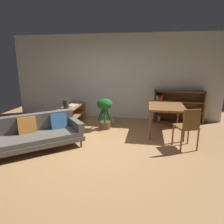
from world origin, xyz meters
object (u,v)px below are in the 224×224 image
fabric_couch (38,132)px  open_laptop (70,104)px  media_console (72,116)px  dining_chair_near (188,126)px  potted_floor_plant (105,110)px  bookshelf (176,106)px  desk_speaker (66,104)px  dining_table (166,108)px

fabric_couch → open_laptop: (0.09, 1.69, 0.28)m
media_console → dining_chair_near: bearing=-19.8°
potted_floor_plant → bookshelf: (2.03, 1.07, -0.05)m
fabric_couch → dining_chair_near: size_ratio=2.09×
fabric_couch → bookshelf: bookshelf is taller
desk_speaker → bookshelf: size_ratio=0.16×
dining_table → bookshelf: bearing=71.1°
media_console → bookshelf: bookshelf is taller
media_console → potted_floor_plant: bearing=-2.6°
dining_chair_near → media_console: bearing=160.2°
dining_table → open_laptop: bearing=176.1°
desk_speaker → dining_chair_near: size_ratio=0.25×
media_console → fabric_couch: bearing=-96.0°
bookshelf → open_laptop: bearing=-163.4°
fabric_couch → potted_floor_plant: (1.17, 1.54, 0.19)m
dining_table → dining_chair_near: size_ratio=1.36×
media_console → dining_table: (2.65, -0.08, 0.37)m
desk_speaker → bookshelf: bookshelf is taller
media_console → potted_floor_plant: (1.00, -0.05, 0.24)m
media_console → dining_table: dining_table is taller
open_laptop → dining_table: dining_table is taller
open_laptop → dining_chair_near: size_ratio=0.48×
media_console → dining_chair_near: dining_chair_near is taller
fabric_couch → open_laptop: bearing=87.1°
open_laptop → potted_floor_plant: (1.08, -0.15, -0.09)m
fabric_couch → dining_table: dining_table is taller
potted_floor_plant → bookshelf: bearing=27.9°
dining_table → dining_chair_near: bearing=-69.1°
media_console → dining_chair_near: 3.23m
fabric_couch → desk_speaker: bearing=84.0°
fabric_couch → potted_floor_plant: bearing=52.8°
fabric_couch → bookshelf: 4.13m
bookshelf → dining_chair_near: bearing=-89.8°
desk_speaker → dining_chair_near: bearing=-14.8°
dining_table → bookshelf: 1.19m
open_laptop → bookshelf: 3.25m
media_console → desk_speaker: size_ratio=5.98×
fabric_couch → open_laptop: 1.71m
potted_floor_plant → dining_chair_near: dining_chair_near is taller
desk_speaker → bookshelf: 3.34m
dining_chair_near → open_laptop: bearing=159.0°
fabric_couch → dining_chair_near: dining_chair_near is taller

